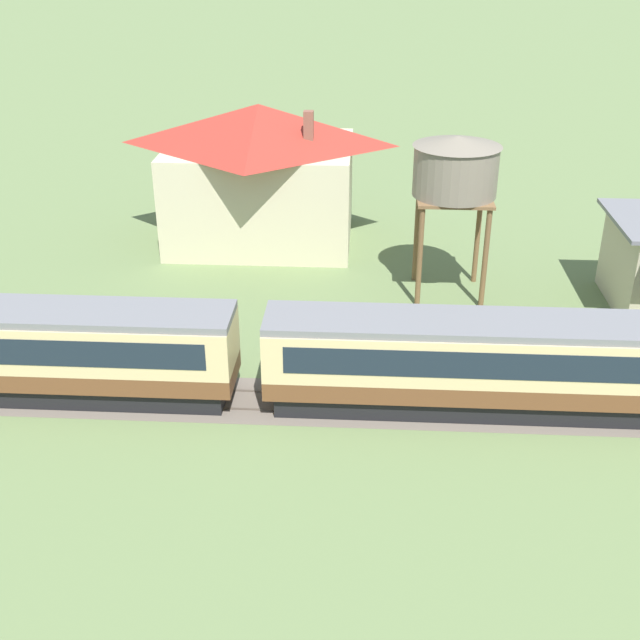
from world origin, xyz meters
TOP-DOWN VIEW (x-y plane):
  - passenger_train at (-22.30, 0.84)m, footprint 91.87×2.96m
  - railway_track at (-24.72, 0.84)m, footprint 139.48×3.60m
  - station_house_red_roof at (-24.44, 19.69)m, footprint 11.88×9.40m
  - water_tower at (-13.52, 12.25)m, footprint 4.48×4.48m

SIDE VIEW (x-z plane):
  - railway_track at x=-24.72m, z-range -0.01..0.03m
  - passenger_train at x=-22.30m, z-range 0.22..4.27m
  - station_house_red_roof at x=-24.44m, z-range 0.14..8.58m
  - water_tower at x=-13.52m, z-range 2.59..11.13m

